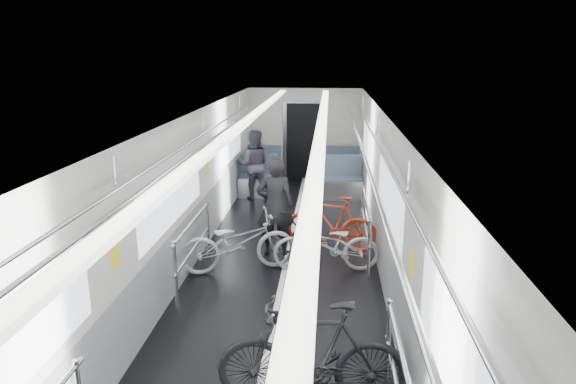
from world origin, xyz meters
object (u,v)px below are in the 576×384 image
(person_standing, at_px, (275,206))
(bike_aisle, at_px, (306,231))
(bike_right_mid, at_px, (326,245))
(bike_left_far, at_px, (238,242))
(person_seated, at_px, (254,164))
(bike_right_far, at_px, (331,222))
(bike_right_near, at_px, (312,354))

(person_standing, bearing_deg, bike_aisle, 162.79)
(bike_right_mid, xyz_separation_m, bike_aisle, (-0.33, 0.53, 0.03))
(bike_left_far, xyz_separation_m, person_seated, (-0.35, 4.15, 0.33))
(bike_right_far, xyz_separation_m, person_seated, (-1.78, 3.12, 0.32))
(bike_left_far, bearing_deg, bike_right_far, -73.43)
(bike_right_near, relative_size, person_seated, 1.14)
(person_seated, bearing_deg, person_standing, 99.09)
(bike_right_mid, height_order, person_standing, person_standing)
(bike_aisle, relative_size, person_seated, 1.10)
(bike_aisle, height_order, person_seated, person_seated)
(bike_right_near, xyz_separation_m, bike_right_far, (0.18, 4.11, -0.06))
(bike_right_near, distance_m, bike_aisle, 3.72)
(bike_right_mid, xyz_separation_m, person_standing, (-0.86, 0.63, 0.41))
(bike_right_mid, height_order, bike_right_far, bike_right_far)
(bike_right_mid, bearing_deg, bike_aisle, -152.71)
(bike_left_far, bearing_deg, person_standing, -53.42)
(bike_left_far, relative_size, bike_right_near, 0.98)
(bike_right_far, relative_size, bike_aisle, 0.92)
(bike_right_mid, bearing_deg, bike_left_far, -90.42)
(bike_right_near, relative_size, bike_right_mid, 1.11)
(bike_left_far, distance_m, bike_right_far, 1.77)
(bike_right_far, relative_size, person_seated, 1.01)
(bike_right_mid, distance_m, bike_aisle, 0.63)
(bike_right_far, xyz_separation_m, person_standing, (-0.94, -0.30, 0.36))
(bike_left_far, bearing_deg, bike_right_mid, -105.06)
(bike_left_far, bearing_deg, bike_aisle, -77.68)
(bike_right_near, bearing_deg, bike_left_far, -160.26)
(person_standing, relative_size, person_seated, 1.05)
(bike_aisle, xyz_separation_m, person_seated, (-1.38, 3.52, 0.34))
(bike_right_near, distance_m, bike_right_far, 4.11)
(bike_aisle, xyz_separation_m, person_standing, (-0.53, 0.10, 0.38))
(bike_right_near, xyz_separation_m, person_standing, (-0.76, 3.81, 0.29))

